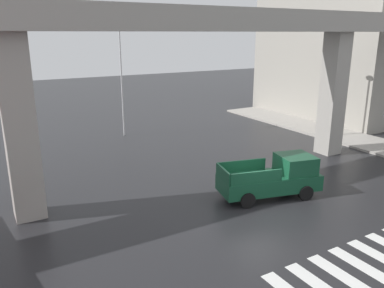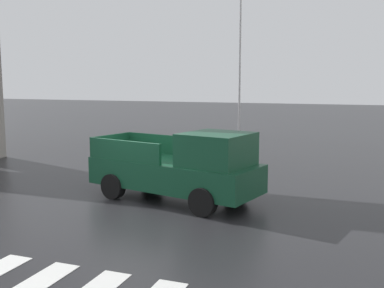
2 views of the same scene
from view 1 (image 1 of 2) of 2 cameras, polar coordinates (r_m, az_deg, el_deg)
name	(u,v)px [view 1 (image 1 of 2)]	position (r m, az deg, el deg)	size (l,w,h in m)	color
ground_plane	(257,205)	(19.36, 9.55, -8.85)	(120.00, 120.00, 0.00)	#232326
crosswalk_stripes	(364,267)	(15.81, 23.95, -16.19)	(7.15, 2.80, 0.01)	silver
elevated_overpass	(212,33)	(21.05, 2.91, 15.96)	(58.13, 2.27, 9.35)	#9E9991
pickup_truck	(274,178)	(20.19, 12.04, -4.87)	(5.40, 3.03, 2.08)	#14472D
street_lamp_mid_block	(332,80)	(32.14, 19.86, 8.82)	(0.44, 0.70, 7.24)	#38383D
flagpole	(122,66)	(31.28, -10.25, 11.25)	(1.16, 0.12, 9.63)	silver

